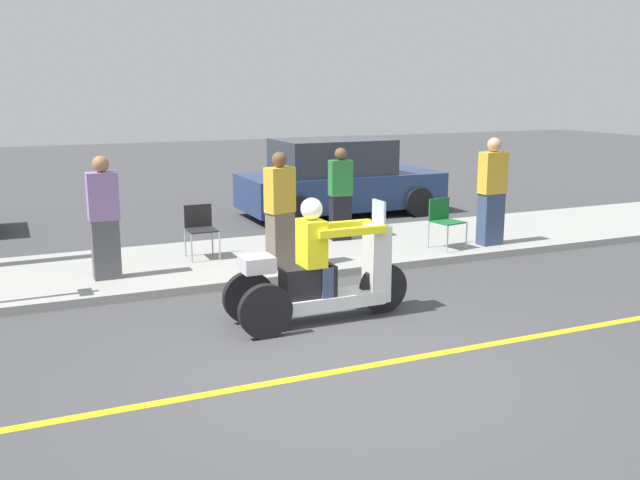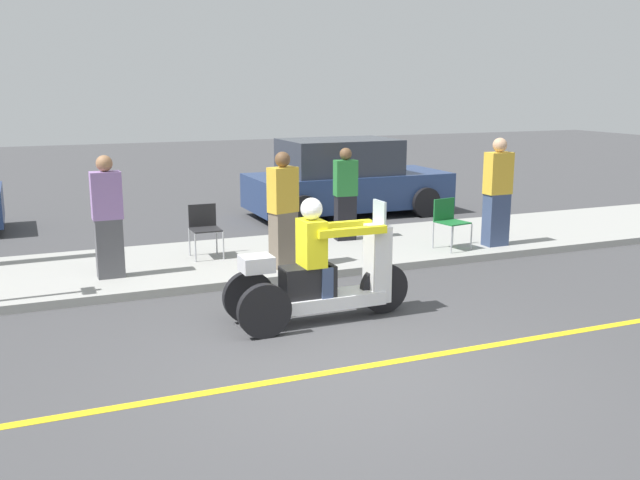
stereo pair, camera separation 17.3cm
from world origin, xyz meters
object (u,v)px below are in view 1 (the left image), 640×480
spectator_with_child (104,220)px  spectator_end_of_line (280,213)px  motorcycle_trike (320,277)px  folding_chair_set_back (444,218)px  folding_chair_curbside (200,225)px  spectator_near_curb (340,196)px  spectator_mid_group (492,194)px  parked_car_lot_left (338,180)px

spectator_with_child → spectator_end_of_line: bearing=-9.8°
motorcycle_trike → folding_chair_set_back: motorcycle_trike is taller
motorcycle_trike → folding_chair_curbside: motorcycle_trike is taller
spectator_end_of_line → spectator_near_curb: spectator_end_of_line is taller
motorcycle_trike → folding_chair_set_back: (3.29, 2.33, 0.08)m
spectator_mid_group → parked_car_lot_left: bearing=101.2°
spectator_mid_group → folding_chair_set_back: spectator_mid_group is taller
spectator_end_of_line → spectator_with_child: spectator_with_child is taller
spectator_near_curb → folding_chair_curbside: spectator_near_curb is taller
folding_chair_set_back → motorcycle_trike: bearing=-144.8°
spectator_near_curb → spectator_end_of_line: bearing=-139.6°
spectator_near_curb → spectator_with_child: size_ratio=0.93×
motorcycle_trike → spectator_mid_group: 4.72m
folding_chair_curbside → parked_car_lot_left: parked_car_lot_left is taller
spectator_near_curb → folding_chair_set_back: 1.84m
motorcycle_trike → folding_chair_curbside: bearing=100.0°
folding_chair_curbside → parked_car_lot_left: (3.89, 3.14, 0.15)m
spectator_end_of_line → spectator_with_child: 2.48m
parked_car_lot_left → motorcycle_trike: bearing=-117.1°
spectator_with_child → spectator_near_curb: bearing=13.6°
motorcycle_trike → spectator_near_curb: (1.99, 3.59, 0.35)m
motorcycle_trike → spectator_mid_group: bearing=27.9°
motorcycle_trike → folding_chair_set_back: bearing=35.2°
folding_chair_set_back → parked_car_lot_left: bearing=89.9°
folding_chair_set_back → spectator_with_child: bearing=177.1°
spectator_end_of_line → spectator_near_curb: bearing=40.4°
spectator_near_curb → folding_chair_set_back: size_ratio=1.97×
spectator_end_of_line → spectator_mid_group: bearing=0.4°
spectator_near_curb → parked_car_lot_left: spectator_near_curb is taller
spectator_with_child → folding_chair_curbside: spectator_with_child is taller
spectator_end_of_line → spectator_mid_group: spectator_mid_group is taller
spectator_mid_group → folding_chair_curbside: 4.88m
motorcycle_trike → spectator_end_of_line: 2.24m
spectator_with_child → folding_chair_set_back: spectator_with_child is taller
spectator_end_of_line → folding_chair_set_back: 2.99m
spectator_with_child → folding_chair_set_back: size_ratio=2.11×
spectator_end_of_line → folding_chair_curbside: bearing=128.5°
spectator_near_curb → spectator_mid_group: size_ratio=0.89×
parked_car_lot_left → folding_chair_curbside: bearing=-141.1°
spectator_with_child → spectator_mid_group: 6.28m
folding_chair_set_back → folding_chair_curbside: 4.01m
spectator_end_of_line → parked_car_lot_left: (2.98, 4.28, -0.18)m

